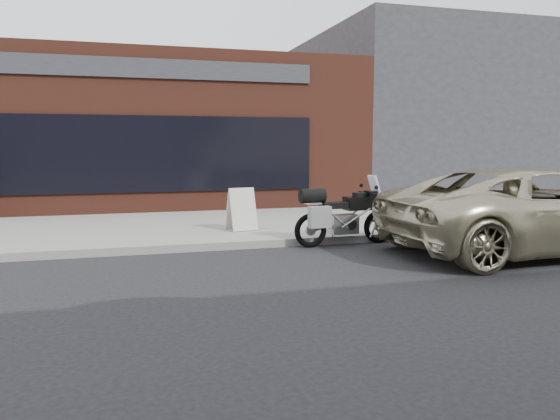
% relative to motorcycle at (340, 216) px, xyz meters
% --- Properties ---
extents(ground, '(120.00, 120.00, 0.00)m').
position_rel_motorcycle_xyz_m(ground, '(-1.86, -3.87, -0.58)').
color(ground, black).
rests_on(ground, ground).
extents(near_sidewalk, '(44.00, 6.00, 0.15)m').
position_rel_motorcycle_xyz_m(near_sidewalk, '(-1.86, 3.13, -0.51)').
color(near_sidewalk, gray).
rests_on(near_sidewalk, ground).
extents(storefront, '(14.00, 10.07, 4.50)m').
position_rel_motorcycle_xyz_m(storefront, '(-3.86, 10.12, 1.67)').
color(storefront, '#5C2A1D').
rests_on(storefront, ground).
extents(neighbour_building, '(10.00, 10.00, 6.00)m').
position_rel_motorcycle_xyz_m(neighbour_building, '(8.14, 10.13, 2.42)').
color(neighbour_building, '#29292E').
rests_on(neighbour_building, ground).
extents(motorcycle, '(2.13, 0.79, 1.35)m').
position_rel_motorcycle_xyz_m(motorcycle, '(0.00, 0.00, 0.00)').
color(motorcycle, black).
rests_on(motorcycle, ground).
extents(minivan, '(5.57, 2.65, 1.54)m').
position_rel_motorcycle_xyz_m(minivan, '(3.08, -1.62, 0.19)').
color(minivan, '#B1A98A').
rests_on(minivan, ground).
extents(sandwich_sign, '(0.64, 0.60, 0.89)m').
position_rel_motorcycle_xyz_m(sandwich_sign, '(-1.60, 1.54, 0.01)').
color(sandwich_sign, beige).
rests_on(sandwich_sign, near_sidewalk).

